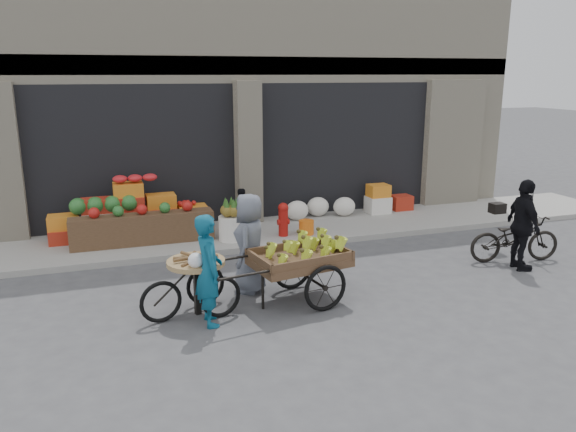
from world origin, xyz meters
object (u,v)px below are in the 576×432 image
object	(u,v)px
orange_bucket	(306,227)
banana_cart	(296,257)
tricycle_cart	(196,278)
vendor_grey	(250,243)
pineapple_bin	(231,228)
bicycle	(515,238)
vendor_woman	(209,270)
fire_hydrant	(283,218)
cyclist	(523,225)
seated_person	(243,210)

from	to	relation	value
orange_bucket	banana_cart	xyz separation A→B (m)	(-1.33, -3.08, 0.46)
tricycle_cart	vendor_grey	bearing A→B (deg)	20.79
pineapple_bin	tricycle_cart	world-z (taller)	tricycle_cart
vendor_grey	tricycle_cart	bearing A→B (deg)	-29.18
tricycle_cart	bicycle	distance (m)	6.07
tricycle_cart	vendor_grey	world-z (taller)	vendor_grey
vendor_woman	tricycle_cart	xyz separation A→B (m)	(-0.12, 0.37, -0.23)
orange_bucket	vendor_grey	size ratio (longest dim) A/B	0.20
fire_hydrant	tricycle_cart	distance (m)	3.89
tricycle_cart	cyclist	world-z (taller)	cyclist
tricycle_cart	banana_cart	bearing A→B (deg)	-13.89
pineapple_bin	banana_cart	distance (m)	3.21
fire_hydrant	tricycle_cart	world-z (taller)	tricycle_cart
tricycle_cart	bicycle	world-z (taller)	tricycle_cart
orange_bucket	vendor_grey	world-z (taller)	vendor_grey
bicycle	seated_person	bearing A→B (deg)	65.14
vendor_grey	cyclist	xyz separation A→B (m)	(4.87, -0.59, 0.02)
banana_cart	vendor_woman	xyz separation A→B (m)	(-1.41, -0.33, 0.06)
orange_bucket	seated_person	size ratio (longest dim) A/B	0.34
pineapple_bin	cyclist	distance (m)	5.54
fire_hydrant	seated_person	bearing A→B (deg)	137.12
fire_hydrant	orange_bucket	world-z (taller)	fire_hydrant
vendor_grey	bicycle	size ratio (longest dim) A/B	0.94
fire_hydrant	vendor_grey	bearing A→B (deg)	-119.55
orange_bucket	cyclist	distance (m)	4.25
fire_hydrant	orange_bucket	bearing A→B (deg)	-5.71
tricycle_cart	seated_person	bearing A→B (deg)	53.51
pineapple_bin	bicycle	distance (m)	5.48
seated_person	tricycle_cart	distance (m)	4.09
fire_hydrant	orange_bucket	distance (m)	0.55
fire_hydrant	pineapple_bin	bearing A→B (deg)	177.40
vendor_woman	cyclist	bearing A→B (deg)	-86.27
seated_person	vendor_woman	size ratio (longest dim) A/B	0.58
pineapple_bin	bicycle	xyz separation A→B (m)	(4.78, -2.68, 0.08)
fire_hydrant	banana_cart	xyz separation A→B (m)	(-0.83, -3.13, 0.23)
fire_hydrant	bicycle	distance (m)	4.53
seated_person	pineapple_bin	bearing A→B (deg)	-133.69
cyclist	fire_hydrant	bearing A→B (deg)	60.92
pineapple_bin	fire_hydrant	xyz separation A→B (m)	(1.10, -0.05, 0.13)
orange_bucket	bicycle	world-z (taller)	bicycle
tricycle_cart	cyclist	xyz separation A→B (m)	(5.85, 0.05, 0.26)
orange_bucket	tricycle_cart	xyz separation A→B (m)	(-2.87, -3.04, 0.30)
seated_person	cyclist	distance (m)	5.58
seated_person	vendor_grey	distance (m)	3.18
orange_bucket	bicycle	size ratio (longest dim) A/B	0.19
tricycle_cart	orange_bucket	bearing A→B (deg)	34.21
pineapple_bin	banana_cart	bearing A→B (deg)	-85.21
pineapple_bin	orange_bucket	world-z (taller)	pineapple_bin
fire_hydrant	seated_person	size ratio (longest dim) A/B	0.76
vendor_woman	vendor_grey	distance (m)	1.33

